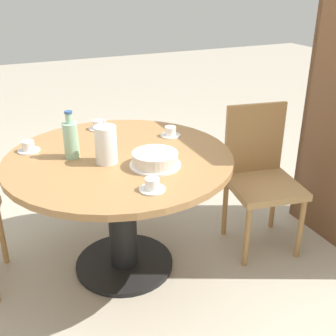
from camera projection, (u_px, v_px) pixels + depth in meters
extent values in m
plane|color=#B2A893|center=(125.00, 265.00, 2.62)|extent=(14.00, 14.00, 0.00)
cylinder|color=black|center=(125.00, 263.00, 2.61)|extent=(0.60, 0.60, 0.03)
cylinder|color=black|center=(122.00, 214.00, 2.46)|extent=(0.17, 0.17, 0.67)
cylinder|color=#9E7042|center=(119.00, 159.00, 2.31)|extent=(1.25, 1.25, 0.04)
cylinder|color=#A87A47|center=(2.00, 234.00, 2.56)|extent=(0.03, 0.03, 0.41)
cylinder|color=#A87A47|center=(247.00, 237.00, 2.53)|extent=(0.03, 0.03, 0.41)
cylinder|color=#A87A47|center=(300.00, 229.00, 2.62)|extent=(0.03, 0.03, 0.41)
cylinder|color=#A87A47|center=(225.00, 208.00, 2.85)|extent=(0.03, 0.03, 0.41)
cylinder|color=#A87A47|center=(273.00, 201.00, 2.93)|extent=(0.03, 0.03, 0.41)
cube|color=tan|center=(264.00, 187.00, 2.64)|extent=(0.49, 0.49, 0.04)
cube|color=#A87A47|center=(255.00, 138.00, 2.71)|extent=(0.09, 0.40, 0.46)
cube|color=brown|center=(326.00, 83.00, 2.81)|extent=(0.04, 0.28, 1.97)
cube|color=orange|center=(325.00, 204.00, 2.99)|extent=(0.34, 0.21, 0.25)
cube|color=beige|center=(333.00, 150.00, 2.83)|extent=(0.32, 0.21, 0.32)
cylinder|color=white|center=(106.00, 145.00, 2.18)|extent=(0.12, 0.12, 0.20)
cone|color=white|center=(105.00, 125.00, 2.14)|extent=(0.10, 0.10, 0.02)
sphere|color=white|center=(104.00, 121.00, 2.13)|extent=(0.02, 0.02, 0.02)
cylinder|color=#99C6A3|center=(71.00, 140.00, 2.25)|extent=(0.08, 0.08, 0.19)
cylinder|color=#99C6A3|center=(69.00, 118.00, 2.20)|extent=(0.04, 0.04, 0.05)
cylinder|color=#2D5184|center=(68.00, 112.00, 2.18)|extent=(0.04, 0.04, 0.01)
cylinder|color=white|center=(155.00, 165.00, 2.18)|extent=(0.27, 0.27, 0.01)
cylinder|color=silver|center=(155.00, 158.00, 2.16)|extent=(0.24, 0.24, 0.06)
cylinder|color=silver|center=(170.00, 135.00, 2.58)|extent=(0.12, 0.12, 0.01)
cylinder|color=white|center=(170.00, 131.00, 2.57)|extent=(0.07, 0.07, 0.05)
cylinder|color=silver|center=(98.00, 129.00, 2.70)|extent=(0.12, 0.12, 0.01)
cylinder|color=white|center=(98.00, 124.00, 2.69)|extent=(0.07, 0.07, 0.05)
cylinder|color=silver|center=(152.00, 189.00, 1.94)|extent=(0.12, 0.12, 0.01)
cylinder|color=white|center=(152.00, 183.00, 1.93)|extent=(0.07, 0.07, 0.05)
cylinder|color=silver|center=(29.00, 151.00, 2.36)|extent=(0.12, 0.12, 0.01)
cylinder|color=white|center=(28.00, 146.00, 2.35)|extent=(0.07, 0.07, 0.05)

